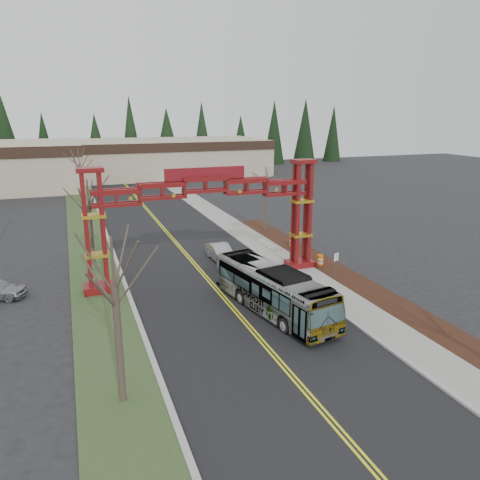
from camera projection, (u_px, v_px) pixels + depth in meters
name	position (u px, v px, depth m)	size (l,w,h in m)	color
ground	(327.00, 416.00, 19.89)	(200.00, 200.00, 0.00)	black
road	(186.00, 254.00, 42.50)	(12.00, 110.00, 0.02)	black
lane_line_left	(184.00, 254.00, 42.45)	(0.12, 100.00, 0.01)	yellow
lane_line_right	(187.00, 253.00, 42.53)	(0.12, 100.00, 0.01)	yellow
curb_right	(249.00, 247.00, 44.53)	(0.30, 110.00, 0.15)	#A8A9A3
sidewalk_right	(263.00, 245.00, 45.01)	(2.60, 110.00, 0.14)	gray
landscape_strip	(382.00, 298.00, 32.32)	(2.60, 50.00, 0.12)	black
grass_median	(94.00, 263.00, 39.82)	(4.00, 110.00, 0.08)	#304A25
curb_left	(116.00, 260.00, 40.43)	(0.30, 110.00, 0.15)	#A8A9A3
gateway_arch	(206.00, 203.00, 34.57)	(18.20, 1.60, 8.90)	#600D0C
retail_building_east	(168.00, 157.00, 94.60)	(38.00, 20.30, 7.00)	tan
conifer_treeline	(112.00, 140.00, 101.45)	(116.10, 5.60, 13.00)	black
transit_bus	(273.00, 290.00, 29.87)	(2.53, 10.80, 3.01)	#A2A5A9
silver_sedan	(221.00, 253.00, 40.40)	(1.52, 4.35, 1.43)	#A5A8AD
bare_tree_median_near	(115.00, 287.00, 19.48)	(3.25, 3.25, 7.64)	#382D26
bare_tree_median_mid	(89.00, 206.00, 38.29)	(3.19, 3.19, 7.20)	#382D26
bare_tree_median_far	(79.00, 166.00, 55.47)	(3.18, 3.18, 8.42)	#382D26
bare_tree_right_far	(266.00, 186.00, 48.99)	(3.06, 3.06, 6.95)	#382D26
street_sign	(336.00, 261.00, 35.33)	(0.48, 0.23, 2.21)	#3F3F44
barrel_south	(320.00, 260.00, 39.03)	(0.53, 0.53, 0.98)	orange
barrel_mid	(295.00, 253.00, 40.99)	(0.53, 0.53, 0.99)	orange
barrel_north	(293.00, 242.00, 44.17)	(0.60, 0.60, 1.11)	orange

